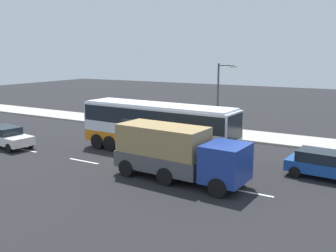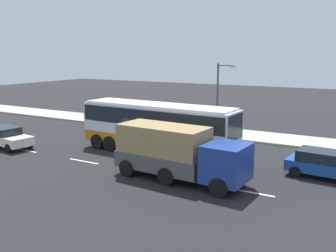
{
  "view_description": "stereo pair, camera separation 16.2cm",
  "coord_description": "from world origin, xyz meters",
  "px_view_note": "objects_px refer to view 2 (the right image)",
  "views": [
    {
      "loc": [
        13.86,
        -19.85,
        6.8
      ],
      "look_at": [
        1.48,
        1.62,
        1.97
      ],
      "focal_mm": 39.31,
      "sensor_mm": 36.0,
      "label": 1
    },
    {
      "loc": [
        13.72,
        -19.93,
        6.8
      ],
      "look_at": [
        1.48,
        1.62,
        1.97
      ],
      "focal_mm": 39.31,
      "sensor_mm": 36.0,
      "label": 2
    }
  ],
  "objects_px": {
    "cargo_truck": "(177,152)",
    "coach_bus": "(157,123)",
    "pedestrian_near_curb": "(190,121)",
    "car_white_minivan": "(6,137)",
    "street_lamp": "(220,94)",
    "pedestrian_at_crossing": "(200,120)",
    "car_blue_saloon": "(323,164)"
  },
  "relations": [
    {
      "from": "coach_bus",
      "to": "car_blue_saloon",
      "type": "xyz_separation_m",
      "value": [
        10.66,
        0.27,
        -1.36
      ]
    },
    {
      "from": "car_white_minivan",
      "to": "street_lamp",
      "type": "bearing_deg",
      "value": 48.61
    },
    {
      "from": "cargo_truck",
      "to": "coach_bus",
      "type": "bearing_deg",
      "value": 136.14
    },
    {
      "from": "pedestrian_near_curb",
      "to": "pedestrian_at_crossing",
      "type": "height_order",
      "value": "pedestrian_at_crossing"
    },
    {
      "from": "pedestrian_at_crossing",
      "to": "car_white_minivan",
      "type": "bearing_deg",
      "value": -21.71
    },
    {
      "from": "coach_bus",
      "to": "street_lamp",
      "type": "xyz_separation_m",
      "value": [
        1.69,
        7.07,
        1.44
      ]
    },
    {
      "from": "cargo_truck",
      "to": "pedestrian_at_crossing",
      "type": "distance_m",
      "value": 13.03
    },
    {
      "from": "car_white_minivan",
      "to": "cargo_truck",
      "type": "bearing_deg",
      "value": 6.73
    },
    {
      "from": "car_white_minivan",
      "to": "pedestrian_at_crossing",
      "type": "xyz_separation_m",
      "value": [
        10.25,
        12.2,
        0.27
      ]
    },
    {
      "from": "coach_bus",
      "to": "cargo_truck",
      "type": "height_order",
      "value": "coach_bus"
    },
    {
      "from": "cargo_truck",
      "to": "street_lamp",
      "type": "xyz_separation_m",
      "value": [
        -2.04,
        11.13,
        2.02
      ]
    },
    {
      "from": "coach_bus",
      "to": "pedestrian_near_curb",
      "type": "bearing_deg",
      "value": 101.46
    },
    {
      "from": "cargo_truck",
      "to": "street_lamp",
      "type": "distance_m",
      "value": 11.5
    },
    {
      "from": "street_lamp",
      "to": "pedestrian_at_crossing",
      "type": "bearing_deg",
      "value": 152.4
    },
    {
      "from": "car_blue_saloon",
      "to": "pedestrian_near_curb",
      "type": "distance_m",
      "value": 13.79
    },
    {
      "from": "cargo_truck",
      "to": "car_white_minivan",
      "type": "height_order",
      "value": "cargo_truck"
    },
    {
      "from": "car_white_minivan",
      "to": "street_lamp",
      "type": "relative_size",
      "value": 0.77
    },
    {
      "from": "cargo_truck",
      "to": "pedestrian_near_curb",
      "type": "relative_size",
      "value": 5.05
    },
    {
      "from": "car_white_minivan",
      "to": "car_blue_saloon",
      "type": "bearing_deg",
      "value": 18.28
    },
    {
      "from": "car_blue_saloon",
      "to": "pedestrian_near_curb",
      "type": "xyz_separation_m",
      "value": [
        -11.82,
        7.12,
        0.21
      ]
    },
    {
      "from": "pedestrian_at_crossing",
      "to": "cargo_truck",
      "type": "bearing_deg",
      "value": 37.47
    },
    {
      "from": "coach_bus",
      "to": "cargo_truck",
      "type": "xyz_separation_m",
      "value": [
        3.73,
        -4.06,
        -0.58
      ]
    },
    {
      "from": "cargo_truck",
      "to": "car_blue_saloon",
      "type": "distance_m",
      "value": 8.21
    },
    {
      "from": "car_blue_saloon",
      "to": "coach_bus",
      "type": "bearing_deg",
      "value": -173.62
    },
    {
      "from": "car_blue_saloon",
      "to": "pedestrian_at_crossing",
      "type": "relative_size",
      "value": 2.6
    },
    {
      "from": "pedestrian_near_curb",
      "to": "pedestrian_at_crossing",
      "type": "bearing_deg",
      "value": 125.13
    },
    {
      "from": "pedestrian_near_curb",
      "to": "street_lamp",
      "type": "xyz_separation_m",
      "value": [
        2.84,
        -0.31,
        2.6
      ]
    },
    {
      "from": "pedestrian_near_curb",
      "to": "street_lamp",
      "type": "relative_size",
      "value": 0.25
    },
    {
      "from": "car_blue_saloon",
      "to": "pedestrian_near_curb",
      "type": "relative_size",
      "value": 2.76
    },
    {
      "from": "pedestrian_near_curb",
      "to": "pedestrian_at_crossing",
      "type": "relative_size",
      "value": 0.94
    },
    {
      "from": "pedestrian_near_curb",
      "to": "cargo_truck",
      "type": "bearing_deg",
      "value": 3.92
    },
    {
      "from": "coach_bus",
      "to": "pedestrian_near_curb",
      "type": "distance_m",
      "value": 7.56
    }
  ]
}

